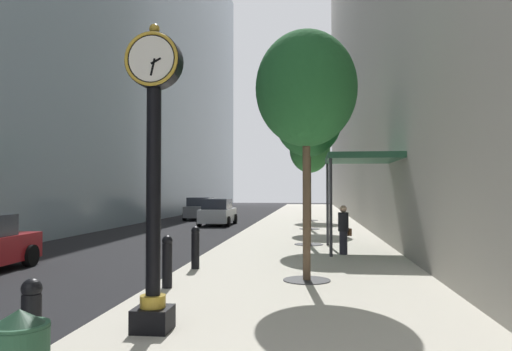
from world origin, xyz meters
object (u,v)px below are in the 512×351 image
Objects in this scene: bollard_fourth at (195,247)px; car_silver_near at (218,212)px; street_tree_near at (306,89)px; street_tree_mid_near at (308,119)px; street_clock at (153,161)px; street_tree_mid_far at (309,128)px; bollard_third at (167,260)px; car_grey_far at (201,209)px; bollard_nearest at (31,327)px; street_tree_far at (310,150)px; pedestrian_walking at (344,229)px.

car_silver_near reaches higher than bollard_fourth.
street_tree_mid_near is (0.00, 7.56, 0.40)m from street_tree_near.
street_tree_mid_far is at bearing 83.43° from street_clock.
street_tree_mid_near is at bearing 79.35° from street_clock.
car_grey_far reaches higher than bollard_third.
street_tree_mid_near reaches higher than bollard_nearest.
street_clock is 29.96m from car_grey_far.
car_silver_near reaches higher than bollard_nearest.
street_tree_far is 9.45m from car_grey_far.
street_clock is 0.72× the size of street_tree_mid_near.
bollard_nearest is 0.27× the size of car_grey_far.
street_tree_mid_near is 1.51× the size of car_silver_near.
bollard_third is (0.00, 5.20, 0.00)m from bollard_nearest.
street_tree_near is 7.57m from street_tree_mid_near.
pedestrian_walking is at bearing -65.17° from car_grey_far.
car_grey_far is (-2.36, 5.56, -0.00)m from car_silver_near.
bollard_fourth is at bearing -97.96° from street_tree_far.
street_tree_far is 7.89m from car_silver_near.
street_clock is at bearing -81.47° from car_silver_near.
street_tree_mid_far reaches higher than bollard_third.
street_clock is at bearing -77.13° from bollard_third.
car_grey_far is (-8.17, 17.36, -4.19)m from street_tree_mid_near.
car_silver_near is (-5.81, 11.80, -4.19)m from street_tree_mid_near.
street_clock is at bearing -96.57° from street_tree_mid_far.
street_tree_mid_far reaches higher than street_tree_far.
street_tree_mid_far reaches higher than street_tree_near.
bollard_nearest is 31.74m from car_grey_far.
street_tree_mid_far reaches higher than car_silver_near.
car_silver_near is 6.04m from car_grey_far.
street_tree_mid_far is at bearing 77.75° from bollard_fourth.
street_clock is at bearing -82.82° from bollard_fourth.
street_tree_far reaches higher than street_tree_mid_near.
street_tree_mid_near is at bearing -90.00° from street_tree_far.
street_tree_mid_far is (2.98, 13.71, 4.83)m from bollard_fourth.
street_tree_mid_near is at bearing 112.49° from pedestrian_walking.
car_silver_near is at bearing 143.86° from street_tree_mid_far.
street_clock is 0.67× the size of street_tree_mid_far.
street_tree_mid_near is (2.25, 11.94, 2.32)m from street_clock.
street_clock is at bearing -78.58° from car_grey_far.
bollard_fourth is 0.19× the size of street_tree_near.
bollard_fourth is 21.90m from street_tree_far.
street_tree_mid_far is at bearing -90.00° from street_tree_far.
car_grey_far is (-8.17, 9.80, -4.74)m from street_tree_mid_far.
street_clock is 3.82m from bollard_third.
pedestrian_walking is (1.15, -2.77, -4.03)m from street_tree_mid_near.
bollard_nearest is at bearing -97.88° from street_tree_mid_far.
bollard_fourth is 0.27× the size of car_silver_near.
bollard_nearest is at bearing -109.99° from street_clock.
bollard_nearest is 0.27× the size of car_silver_near.
street_tree_far is at bearing 29.75° from car_silver_near.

